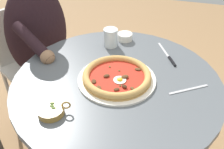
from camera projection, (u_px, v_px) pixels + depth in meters
dining_table at (116, 111)px, 1.21m from camera, size 0.89×0.89×0.75m
pizza_on_plate at (117, 77)px, 1.09m from camera, size 0.33×0.33×0.04m
water_glass at (111, 39)px, 1.31m from camera, size 0.07×0.07×0.09m
steak_knife at (169, 57)px, 1.24m from camera, size 0.11×0.20×0.01m
ramekin_capers at (125, 37)px, 1.37m from camera, size 0.08×0.08×0.04m
olive_pan at (51, 111)px, 0.94m from camera, size 0.12×0.10×0.05m
fork_utensil at (189, 89)px, 1.05m from camera, size 0.15×0.11×0.00m
diner_person at (43, 62)px, 1.60m from camera, size 0.45×0.52×1.19m
cafe_chair_diner at (33, 57)px, 1.69m from camera, size 0.55×0.55×0.82m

